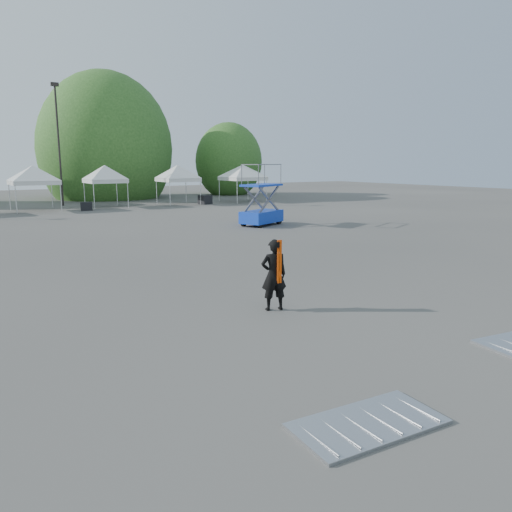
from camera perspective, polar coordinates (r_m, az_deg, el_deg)
ground at (r=13.72m, az=-3.40°, el=-4.33°), size 120.00×120.00×0.00m
light_pole_east at (r=44.56m, az=-21.66°, el=12.47°), size 0.60×0.25×9.80m
tree_mid_e at (r=52.85m, az=-16.78°, el=11.63°), size 5.12×5.12×7.79m
tree_far_e at (r=56.30m, az=-3.13°, el=10.73°), size 3.84×3.84×5.84m
tent_e at (r=40.43m, az=-24.16°, el=9.06°), size 4.53×4.53×3.88m
tent_f at (r=41.76m, az=-16.92°, el=9.55°), size 4.06×4.06×3.88m
tent_g at (r=43.41m, az=-8.94°, el=9.90°), size 4.23×4.23×3.88m
tent_h at (r=45.81m, az=-1.54°, el=10.06°), size 4.72×4.72×3.88m
man at (r=12.04m, az=2.05°, el=-2.16°), size 0.73×0.59×1.75m
scissor_lift at (r=28.41m, az=0.65°, el=7.01°), size 2.97×2.26×3.44m
barrier_left at (r=7.37m, az=12.67°, el=-18.10°), size 2.20×1.24×0.07m
crate_mid at (r=39.34m, az=-18.82°, el=5.39°), size 0.93×0.79×0.63m
crate_east at (r=43.18m, az=-5.83°, el=6.42°), size 1.19×1.05×0.78m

